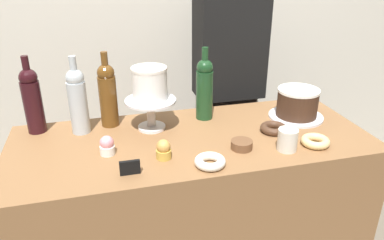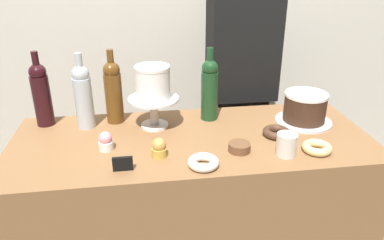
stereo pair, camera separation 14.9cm
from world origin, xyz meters
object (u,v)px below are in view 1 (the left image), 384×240
at_px(white_layer_cake, 150,84).
at_px(wine_bottle_amber, 108,94).
at_px(wine_bottle_clear, 78,100).
at_px(coffee_cup_ceramic, 287,140).
at_px(donut_sugar, 210,162).
at_px(donut_chocolate, 274,128).
at_px(barista_figure, 228,96).
at_px(cupcake_strawberry, 107,146).
at_px(wine_bottle_green, 205,88).
at_px(cookie_stack, 242,145).
at_px(wine_bottle_dark_red, 32,99).
at_px(cake_stand_pedestal, 151,109).
at_px(chocolate_round_cake, 297,102).
at_px(donut_glazed, 315,141).
at_px(cupcake_caramel, 164,150).
at_px(price_sign_chalkboard, 130,168).

height_order(white_layer_cake, wine_bottle_amber, wine_bottle_amber).
relative_size(wine_bottle_clear, wine_bottle_amber, 1.00).
distance_m(white_layer_cake, coffee_cup_ceramic, 0.59).
xyz_separation_m(donut_sugar, donut_chocolate, (0.34, 0.19, 0.00)).
bearing_deg(white_layer_cake, barista_figure, 40.04).
distance_m(wine_bottle_clear, cupcake_strawberry, 0.27).
relative_size(wine_bottle_green, cookie_stack, 3.87).
xyz_separation_m(wine_bottle_dark_red, cupcake_strawberry, (0.28, -0.27, -0.11)).
bearing_deg(cake_stand_pedestal, chocolate_round_cake, -4.37).
height_order(wine_bottle_dark_red, donut_glazed, wine_bottle_dark_red).
bearing_deg(cupcake_caramel, wine_bottle_green, 52.06).
distance_m(white_layer_cake, price_sign_chalkboard, 0.41).
height_order(cake_stand_pedestal, wine_bottle_dark_red, wine_bottle_dark_red).
height_order(cupcake_caramel, coffee_cup_ceramic, coffee_cup_ceramic).
height_order(white_layer_cake, wine_bottle_dark_red, wine_bottle_dark_red).
distance_m(price_sign_chalkboard, barista_figure, 0.98).
height_order(cupcake_strawberry, cookie_stack, cupcake_strawberry).
xyz_separation_m(cake_stand_pedestal, wine_bottle_dark_red, (-0.47, 0.09, 0.05)).
relative_size(white_layer_cake, cookie_stack, 1.74).
bearing_deg(wine_bottle_amber, price_sign_chalkboard, -84.38).
bearing_deg(price_sign_chalkboard, cupcake_strawberry, 112.58).
relative_size(wine_bottle_dark_red, wine_bottle_clear, 1.00).
xyz_separation_m(wine_bottle_dark_red, cookie_stack, (0.78, -0.36, -0.13)).
distance_m(wine_bottle_green, donut_chocolate, 0.35).
bearing_deg(donut_sugar, wine_bottle_clear, 138.16).
bearing_deg(cake_stand_pedestal, price_sign_chalkboard, -110.39).
relative_size(wine_bottle_dark_red, price_sign_chalkboard, 4.65).
height_order(wine_bottle_green, donut_chocolate, wine_bottle_green).
distance_m(donut_sugar, price_sign_chalkboard, 0.28).
distance_m(wine_bottle_clear, donut_sugar, 0.61).
bearing_deg(cupcake_strawberry, donut_sugar, -26.79).
height_order(donut_chocolate, barista_figure, barista_figure).
xyz_separation_m(cake_stand_pedestal, white_layer_cake, (0.00, 0.00, 0.11)).
bearing_deg(cupcake_strawberry, wine_bottle_amber, 84.43).
bearing_deg(barista_figure, cupcake_strawberry, -139.12).
relative_size(cupcake_strawberry, coffee_cup_ceramic, 0.87).
bearing_deg(chocolate_round_cake, donut_chocolate, -145.98).
distance_m(donut_sugar, cookie_stack, 0.18).
distance_m(chocolate_round_cake, barista_figure, 0.51).
height_order(chocolate_round_cake, cupcake_caramel, chocolate_round_cake).
height_order(wine_bottle_dark_red, price_sign_chalkboard, wine_bottle_dark_red).
bearing_deg(cupcake_strawberry, wine_bottle_dark_red, 135.27).
distance_m(cake_stand_pedestal, price_sign_chalkboard, 0.37).
bearing_deg(cupcake_strawberry, donut_glazed, -9.35).
height_order(wine_bottle_dark_red, cupcake_caramel, wine_bottle_dark_red).
bearing_deg(cupcake_caramel, cake_stand_pedestal, 90.75).
distance_m(white_layer_cake, cookie_stack, 0.45).
bearing_deg(donut_glazed, wine_bottle_clear, 158.36).
distance_m(white_layer_cake, barista_figure, 0.69).
bearing_deg(white_layer_cake, wine_bottle_dark_red, 168.84).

